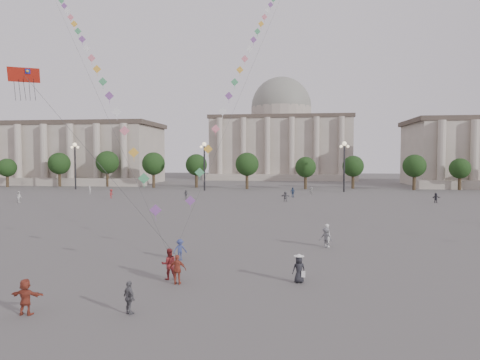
# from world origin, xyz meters

# --- Properties ---
(ground) EXTENTS (360.00, 360.00, 0.00)m
(ground) POSITION_xyz_m (0.00, 0.00, 0.00)
(ground) COLOR #52504E
(ground) RESTS_ON ground
(hall_west) EXTENTS (84.00, 26.22, 17.20)m
(hall_west) POSITION_xyz_m (-75.00, 93.89, 8.43)
(hall_west) COLOR gray
(hall_west) RESTS_ON ground
(hall_central) EXTENTS (48.30, 34.30, 35.50)m
(hall_central) POSITION_xyz_m (0.00, 129.22, 14.23)
(hall_central) COLOR gray
(hall_central) RESTS_ON ground
(tree_row) EXTENTS (137.12, 5.12, 8.00)m
(tree_row) POSITION_xyz_m (0.00, 78.00, 5.39)
(tree_row) COLOR #362A1B
(tree_row) RESTS_ON ground
(lamp_post_far_west) EXTENTS (2.00, 0.90, 10.65)m
(lamp_post_far_west) POSITION_xyz_m (-45.00, 70.00, 7.35)
(lamp_post_far_west) COLOR #262628
(lamp_post_far_west) RESTS_ON ground
(lamp_post_mid_west) EXTENTS (2.00, 0.90, 10.65)m
(lamp_post_mid_west) POSITION_xyz_m (-15.00, 70.00, 7.35)
(lamp_post_mid_west) COLOR #262628
(lamp_post_mid_west) RESTS_ON ground
(lamp_post_mid_east) EXTENTS (2.00, 0.90, 10.65)m
(lamp_post_mid_east) POSITION_xyz_m (15.00, 70.00, 7.35)
(lamp_post_mid_east) COLOR #262628
(lamp_post_mid_east) RESTS_ON ground
(person_crowd_0) EXTENTS (1.13, 1.00, 1.83)m
(person_crowd_0) POSITION_xyz_m (4.26, 56.57, 0.91)
(person_crowd_0) COLOR navy
(person_crowd_0) RESTS_ON ground
(person_crowd_1) EXTENTS (1.15, 1.10, 1.86)m
(person_crowd_1) POSITION_xyz_m (-39.48, 41.61, 0.93)
(person_crowd_1) COLOR silver
(person_crowd_1) RESTS_ON ground
(person_crowd_4) EXTENTS (1.04, 1.51, 1.56)m
(person_crowd_4) POSITION_xyz_m (7.87, 62.19, 0.78)
(person_crowd_4) COLOR #BABAB5
(person_crowd_4) RESTS_ON ground
(person_crowd_6) EXTENTS (1.22, 0.98, 1.65)m
(person_crowd_6) POSITION_xyz_m (6.95, 12.76, 0.82)
(person_crowd_6) COLOR #5C5D61
(person_crowd_6) RESTS_ON ground
(person_crowd_9) EXTENTS (1.53, 0.99, 1.58)m
(person_crowd_9) POSITION_xyz_m (27.12, 49.74, 0.79)
(person_crowd_9) COLOR black
(person_crowd_9) RESTS_ON ground
(person_crowd_10) EXTENTS (0.53, 0.68, 1.63)m
(person_crowd_10) POSITION_xyz_m (-35.85, 58.57, 0.82)
(person_crowd_10) COLOR beige
(person_crowd_10) RESTS_ON ground
(person_crowd_12) EXTENTS (1.64, 0.94, 1.68)m
(person_crowd_12) POSITION_xyz_m (3.07, 48.61, 0.84)
(person_crowd_12) COLOR slate
(person_crowd_12) RESTS_ON ground
(person_crowd_13) EXTENTS (0.74, 0.81, 1.87)m
(person_crowd_13) POSITION_xyz_m (7.09, 13.11, 0.93)
(person_crowd_13) COLOR silver
(person_crowd_13) RESTS_ON ground
(person_crowd_16) EXTENTS (0.97, 0.49, 1.58)m
(person_crowd_16) POSITION_xyz_m (-14.39, 51.19, 0.79)
(person_crowd_16) COLOR slate
(person_crowd_16) RESTS_ON ground
(person_crowd_17) EXTENTS (0.66, 1.08, 1.63)m
(person_crowd_17) POSITION_xyz_m (-27.89, 50.65, 0.82)
(person_crowd_17) COLOR #9E2B2D
(person_crowd_17) RESTS_ON ground
(tourist_0) EXTENTS (1.02, 0.46, 1.71)m
(tourist_0) POSITION_xyz_m (-2.23, 1.52, 0.85)
(tourist_0) COLOR #9A3C2A
(tourist_0) RESTS_ON ground
(tourist_2) EXTENTS (1.56, 0.50, 1.68)m
(tourist_2) POSITION_xyz_m (-7.92, -3.97, 0.84)
(tourist_2) COLOR #943A28
(tourist_2) RESTS_ON ground
(tourist_3) EXTENTS (0.95, 0.88, 1.56)m
(tourist_3) POSITION_xyz_m (-3.19, -3.32, 0.78)
(tourist_3) COLOR #5C5C60
(tourist_3) RESTS_ON ground
(kite_flyer_0) EXTENTS (1.11, 1.01, 1.86)m
(kite_flyer_0) POSITION_xyz_m (-3.01, 2.44, 0.93)
(kite_flyer_0) COLOR maroon
(kite_flyer_0) RESTS_ON ground
(kite_flyer_1) EXTENTS (1.12, 0.92, 1.51)m
(kite_flyer_1) POSITION_xyz_m (-3.61, 7.17, 0.75)
(kite_flyer_1) COLOR navy
(kite_flyer_1) RESTS_ON ground
(hat_person) EXTENTS (0.88, 0.71, 1.69)m
(hat_person) POSITION_xyz_m (4.67, 2.70, 0.83)
(hat_person) COLOR black
(hat_person) RESTS_ON ground
(dragon_kite) EXTENTS (7.89, 4.06, 19.18)m
(dragon_kite) POSITION_xyz_m (-15.63, 8.10, 12.65)
(dragon_kite) COLOR #AD1F12
(dragon_kite) RESTS_ON ground
(kite_train_west) EXTENTS (36.91, 46.92, 73.00)m
(kite_train_west) POSITION_xyz_m (-22.42, 27.50, 23.46)
(kite_train_west) COLOR #3F3F3F
(kite_train_west) RESTS_ON ground
(kite_train_mid) EXTENTS (9.24, 56.44, 74.52)m
(kite_train_mid) POSITION_xyz_m (0.92, 37.13, 26.81)
(kite_train_mid) COLOR #3F3F3F
(kite_train_mid) RESTS_ON ground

